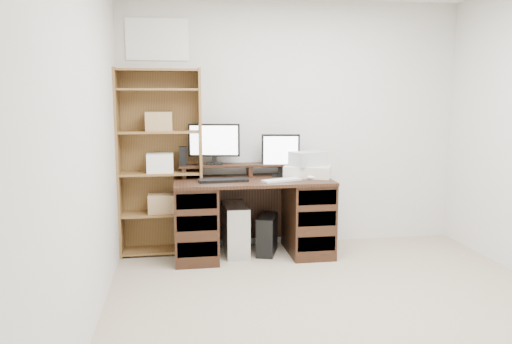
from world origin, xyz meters
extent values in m
cube|color=tan|center=(0.00, 0.00, -0.01)|extent=(3.50, 4.00, 0.02)
cube|color=silver|center=(0.00, 2.01, 1.25)|extent=(3.50, 0.02, 2.50)
cube|color=silver|center=(-1.76, 0.00, 1.25)|extent=(0.02, 4.00, 2.50)
cube|color=white|center=(-1.35, 1.99, 2.08)|extent=(0.60, 0.01, 0.40)
cube|color=black|center=(-0.47, 1.63, 0.73)|extent=(1.50, 0.70, 0.03)
cube|color=black|center=(-1.02, 1.63, 0.36)|extent=(0.40, 0.66, 0.72)
cube|color=black|center=(0.08, 1.63, 0.36)|extent=(0.40, 0.66, 0.72)
cube|color=black|center=(-0.47, 1.96, 0.40)|extent=(1.48, 0.02, 0.65)
cube|color=black|center=(-1.02, 1.30, 0.18)|extent=(0.36, 0.01, 0.14)
cube|color=black|center=(-1.02, 1.30, 0.42)|extent=(0.36, 0.01, 0.14)
cube|color=black|center=(-1.02, 1.30, 0.62)|extent=(0.36, 0.01, 0.14)
cube|color=black|center=(0.08, 1.30, 0.18)|extent=(0.36, 0.01, 0.14)
cube|color=black|center=(0.08, 1.30, 0.42)|extent=(0.36, 0.01, 0.14)
cube|color=black|center=(0.08, 1.30, 0.62)|extent=(0.36, 0.01, 0.14)
cube|color=black|center=(-1.12, 1.85, 0.80)|extent=(0.04, 0.20, 0.10)
cube|color=black|center=(-0.47, 1.85, 0.80)|extent=(0.04, 0.20, 0.10)
cube|color=black|center=(0.18, 1.85, 0.80)|extent=(0.04, 0.20, 0.10)
cube|color=black|center=(-0.47, 1.85, 0.86)|extent=(1.40, 0.22, 0.02)
cube|color=black|center=(-0.83, 1.85, 0.88)|extent=(0.19, 0.16, 0.01)
cube|color=black|center=(-0.82, 1.87, 0.93)|extent=(0.05, 0.04, 0.09)
cube|color=black|center=(-0.82, 1.87, 1.11)|extent=(0.50, 0.12, 0.32)
cube|color=white|center=(-0.83, 1.85, 1.11)|extent=(0.46, 0.09, 0.28)
cube|color=black|center=(-0.17, 1.78, 0.76)|extent=(0.20, 0.16, 0.02)
cube|color=black|center=(-0.17, 1.80, 0.82)|extent=(0.05, 0.04, 0.10)
cube|color=black|center=(-0.17, 1.80, 1.00)|extent=(0.38, 0.08, 0.33)
cube|color=white|center=(-0.17, 1.78, 1.00)|extent=(0.34, 0.05, 0.29)
cube|color=black|center=(-1.13, 1.83, 0.96)|extent=(0.07, 0.07, 0.19)
cube|color=black|center=(-0.77, 1.54, 0.76)|extent=(0.47, 0.18, 0.03)
cube|color=silver|center=(-0.22, 1.49, 0.76)|extent=(0.40, 0.25, 0.02)
ellipsoid|color=white|center=(0.08, 1.55, 0.77)|extent=(0.11, 0.09, 0.04)
cube|color=beige|center=(0.09, 1.70, 0.81)|extent=(0.54, 0.47, 0.11)
cube|color=#A0A6AB|center=(0.09, 1.70, 0.93)|extent=(0.39, 0.34, 0.14)
cube|color=silver|center=(-0.63, 1.70, 0.24)|extent=(0.23, 0.49, 0.49)
cube|color=black|center=(-0.33, 1.66, 0.19)|extent=(0.27, 0.41, 0.38)
cube|color=#19FF33|center=(-0.39, 1.48, 0.27)|extent=(0.01, 0.01, 0.01)
cube|color=brown|center=(-1.74, 1.83, 0.90)|extent=(0.02, 0.30, 1.80)
cube|color=brown|center=(-0.96, 1.83, 0.90)|extent=(0.02, 0.30, 1.80)
cube|color=brown|center=(-1.35, 1.97, 0.90)|extent=(0.80, 0.01, 1.80)
cube|color=brown|center=(-1.35, 1.83, 0.03)|extent=(0.75, 0.28, 0.02)
cube|color=brown|center=(-1.35, 1.83, 0.40)|extent=(0.75, 0.28, 0.02)
cube|color=brown|center=(-1.35, 1.83, 0.80)|extent=(0.75, 0.28, 0.02)
cube|color=brown|center=(-1.35, 1.83, 1.20)|extent=(0.75, 0.28, 0.02)
cube|color=brown|center=(-1.35, 1.83, 1.60)|extent=(0.75, 0.28, 0.02)
cube|color=brown|center=(-1.35, 1.83, 1.78)|extent=(0.75, 0.28, 0.02)
cube|color=#A07F54|center=(-1.35, 1.83, 0.50)|extent=(0.25, 0.20, 0.18)
cube|color=white|center=(-1.35, 1.83, 0.90)|extent=(0.25, 0.20, 0.18)
cube|color=#A07F54|center=(-1.35, 1.83, 1.30)|extent=(0.25, 0.20, 0.18)
camera|label=1|loc=(-1.17, -3.03, 1.53)|focal=35.00mm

